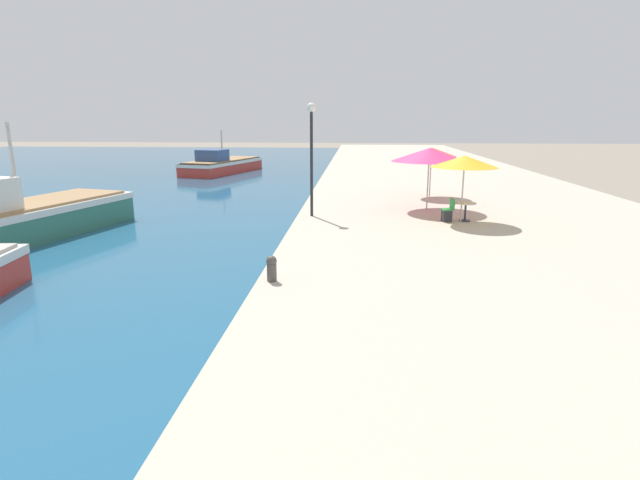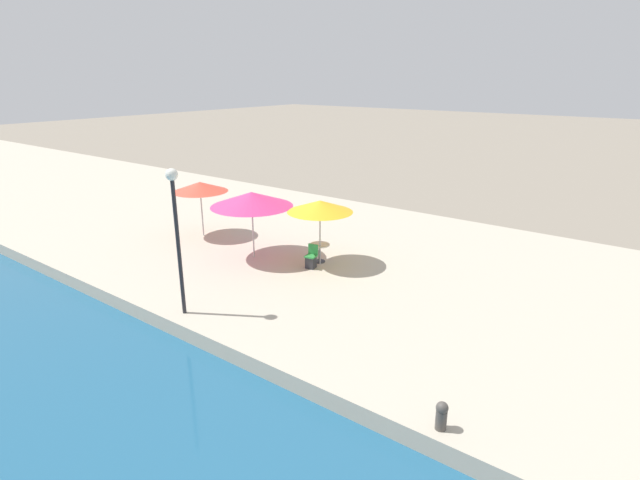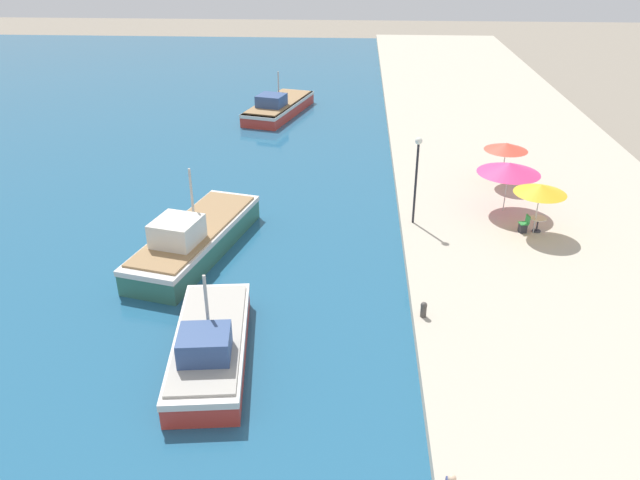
% 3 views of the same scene
% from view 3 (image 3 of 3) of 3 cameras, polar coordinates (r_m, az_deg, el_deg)
% --- Properties ---
extents(water_basin, '(56.00, 90.00, 0.04)m').
position_cam_3_polar(water_basin, '(53.63, -25.52, 8.89)').
color(water_basin, '#235B7F').
rests_on(water_basin, ground_plane).
extents(quay_promenade, '(16.00, 90.00, 0.53)m').
position_cam_3_polar(quay_promenade, '(48.23, 15.97, 8.99)').
color(quay_promenade, '#BCB29E').
rests_on(quay_promenade, ground_plane).
extents(fishing_boat_near, '(3.36, 7.47, 3.55)m').
position_cam_3_polar(fishing_boat_near, '(23.22, -10.02, -9.42)').
color(fishing_boat_near, red).
rests_on(fishing_boat_near, water_basin).
extents(fishing_boat_mid, '(4.96, 9.76, 4.32)m').
position_cam_3_polar(fishing_boat_mid, '(30.49, -11.42, 0.20)').
color(fishing_boat_mid, '#33705B').
rests_on(fishing_boat_mid, water_basin).
extents(fishing_boat_far, '(5.30, 9.63, 3.52)m').
position_cam_3_polar(fishing_boat_far, '(53.06, -3.82, 12.09)').
color(fishing_boat_far, red).
rests_on(fishing_boat_far, water_basin).
extents(cafe_umbrella_pink, '(2.53, 2.53, 2.58)m').
position_cam_3_polar(cafe_umbrella_pink, '(32.06, 19.52, 4.41)').
color(cafe_umbrella_pink, '#B7B7B7').
rests_on(cafe_umbrella_pink, quay_promenade).
extents(cafe_umbrella_white, '(3.28, 3.28, 2.71)m').
position_cam_3_polar(cafe_umbrella_white, '(34.18, 16.91, 6.32)').
color(cafe_umbrella_white, '#B7B7B7').
rests_on(cafe_umbrella_white, quay_promenade).
extents(cafe_umbrella_striped, '(2.50, 2.50, 2.52)m').
position_cam_3_polar(cafe_umbrella_striped, '(37.95, 16.67, 8.18)').
color(cafe_umbrella_striped, '#B7B7B7').
rests_on(cafe_umbrella_striped, quay_promenade).
extents(cafe_table, '(0.80, 0.80, 0.74)m').
position_cam_3_polar(cafe_table, '(32.96, 19.30, 1.59)').
color(cafe_table, '#333338').
rests_on(cafe_table, quay_promenade).
extents(cafe_chair_left, '(0.50, 0.47, 0.91)m').
position_cam_3_polar(cafe_chair_left, '(32.74, 18.10, 1.21)').
color(cafe_chair_left, '#2D2D33').
rests_on(cafe_chair_left, quay_promenade).
extents(mooring_bollard, '(0.26, 0.26, 0.65)m').
position_cam_3_polar(mooring_bollard, '(24.90, 9.45, -6.23)').
color(mooring_bollard, '#4C4742').
rests_on(mooring_bollard, quay_promenade).
extents(lamppost, '(0.36, 0.36, 4.56)m').
position_cam_3_polar(lamppost, '(31.45, 8.86, 6.71)').
color(lamppost, '#232328').
rests_on(lamppost, quay_promenade).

